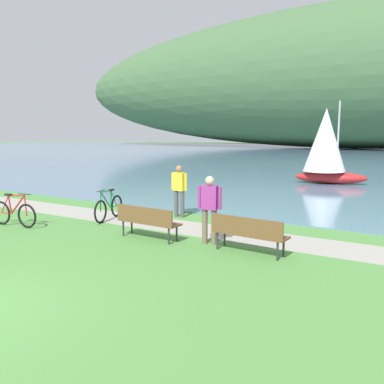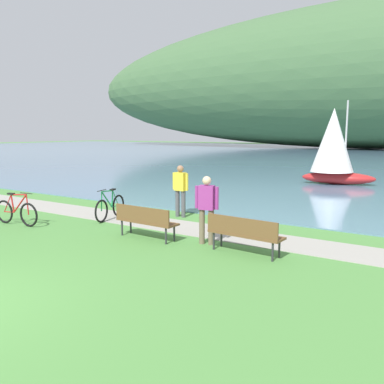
{
  "view_description": "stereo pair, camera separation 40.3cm",
  "coord_description": "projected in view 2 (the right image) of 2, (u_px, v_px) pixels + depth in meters",
  "views": [
    {
      "loc": [
        6.45,
        -3.0,
        2.77
      ],
      "look_at": [
        0.22,
        7.34,
        1.0
      ],
      "focal_mm": 38.09,
      "sensor_mm": 36.0,
      "label": 1
    },
    {
      "loc": [
        6.79,
        -2.78,
        2.77
      ],
      "look_at": [
        0.22,
        7.34,
        1.0
      ],
      "focal_mm": 38.09,
      "sensor_mm": 36.0,
      "label": 2
    }
  ],
  "objects": [
    {
      "name": "distant_hillside",
      "position": [
        372.0,
        75.0,
        66.92
      ],
      "size": [
        116.29,
        28.0,
        24.07
      ],
      "primitive_type": "ellipsoid",
      "color": "#42663D",
      "rests_on": "bay_water"
    },
    {
      "name": "shoreline_path",
      "position": [
        178.0,
        226.0,
        12.09
      ],
      "size": [
        60.0,
        1.5,
        0.01
      ],
      "primitive_type": "cube",
      "color": "#A39E93",
      "rests_on": "ground"
    },
    {
      "name": "park_bench_near_camera",
      "position": [
        145.0,
        219.0,
        10.62
      ],
      "size": [
        1.82,
        0.55,
        0.88
      ],
      "color": "brown",
      "rests_on": "ground"
    },
    {
      "name": "park_bench_further_along",
      "position": [
        244.0,
        232.0,
        9.27
      ],
      "size": [
        1.83,
        0.6,
        0.88
      ],
      "color": "brown",
      "rests_on": "ground"
    },
    {
      "name": "bicycle_leaning_near_bench",
      "position": [
        110.0,
        207.0,
        13.06
      ],
      "size": [
        0.47,
        1.73,
        1.01
      ],
      "color": "black",
      "rests_on": "ground"
    },
    {
      "name": "bicycle_beside_path",
      "position": [
        16.0,
        212.0,
        12.25
      ],
      "size": [
        1.77,
        0.24,
        1.01
      ],
      "color": "black",
      "rests_on": "ground"
    },
    {
      "name": "person_at_shoreline",
      "position": [
        180.0,
        188.0,
        13.34
      ],
      "size": [
        0.61,
        0.23,
        1.71
      ],
      "color": "#4C4C51",
      "rests_on": "ground"
    },
    {
      "name": "person_on_the_grass",
      "position": [
        207.0,
        206.0,
        10.06
      ],
      "size": [
        0.6,
        0.3,
        1.71
      ],
      "color": "#72604C",
      "rests_on": "ground"
    },
    {
      "name": "sailboat_toward_hillside",
      "position": [
        334.0,
        145.0,
        21.51
      ],
      "size": [
        3.85,
        2.57,
        4.37
      ],
      "color": "#B22323",
      "rests_on": "bay_water"
    }
  ]
}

